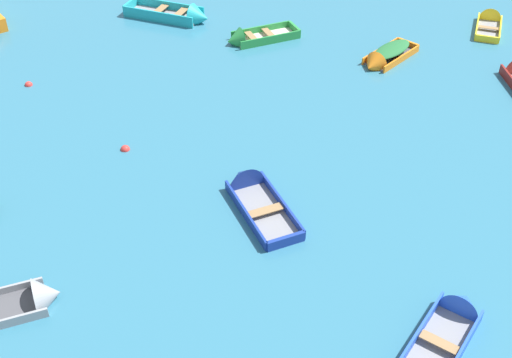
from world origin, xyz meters
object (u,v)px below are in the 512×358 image
(rowboat_orange_center, at_px, (384,57))
(rowboat_grey_outer_left, at_px, (27,301))
(rowboat_deep_blue_far_right, at_px, (251,190))
(mooring_buoy_central, at_px, (125,150))
(rowboat_blue_near_camera, at_px, (453,320))
(rowboat_turquoise_near_left, at_px, (183,16))
(rowboat_green_foreground_center, at_px, (248,39))
(mooring_buoy_between_boats_right, at_px, (29,85))
(rowboat_yellow_midfield_right, at_px, (489,21))

(rowboat_orange_center, relative_size, rowboat_grey_outer_left, 0.90)
(rowboat_deep_blue_far_right, bearing_deg, mooring_buoy_central, 157.21)
(rowboat_deep_blue_far_right, xyz_separation_m, mooring_buoy_central, (-4.99, 2.10, -0.17))
(mooring_buoy_central, bearing_deg, rowboat_deep_blue_far_right, -22.79)
(rowboat_deep_blue_far_right, height_order, rowboat_blue_near_camera, rowboat_deep_blue_far_right)
(rowboat_turquoise_near_left, distance_m, rowboat_grey_outer_left, 19.21)
(rowboat_turquoise_near_left, relative_size, rowboat_grey_outer_left, 1.27)
(rowboat_green_foreground_center, bearing_deg, rowboat_blue_near_camera, -65.18)
(rowboat_deep_blue_far_right, bearing_deg, rowboat_turquoise_near_left, 110.45)
(rowboat_orange_center, distance_m, rowboat_grey_outer_left, 19.06)
(rowboat_orange_center, bearing_deg, rowboat_blue_near_camera, -85.40)
(mooring_buoy_between_boats_right, xyz_separation_m, mooring_buoy_central, (5.43, -4.24, 0.00))
(rowboat_orange_center, xyz_separation_m, rowboat_grey_outer_left, (-10.72, -15.76, -0.11))
(rowboat_deep_blue_far_right, xyz_separation_m, rowboat_turquoise_near_left, (-5.05, 13.55, 0.08))
(rowboat_deep_blue_far_right, relative_size, rowboat_orange_center, 1.20)
(rowboat_yellow_midfield_right, height_order, rowboat_orange_center, rowboat_orange_center)
(rowboat_deep_blue_far_right, relative_size, mooring_buoy_central, 11.39)
(rowboat_grey_outer_left, xyz_separation_m, mooring_buoy_central, (0.75, 7.74, -0.15))
(rowboat_yellow_midfield_right, height_order, rowboat_deep_blue_far_right, rowboat_deep_blue_far_right)
(rowboat_deep_blue_far_right, height_order, mooring_buoy_between_boats_right, rowboat_deep_blue_far_right)
(rowboat_orange_center, bearing_deg, rowboat_turquoise_near_left, 161.05)
(rowboat_yellow_midfield_right, relative_size, rowboat_turquoise_near_left, 0.69)
(rowboat_yellow_midfield_right, distance_m, mooring_buoy_central, 20.01)
(rowboat_green_foreground_center, distance_m, rowboat_grey_outer_left, 17.62)
(rowboat_green_foreground_center, height_order, rowboat_grey_outer_left, rowboat_green_foreground_center)
(rowboat_green_foreground_center, height_order, rowboat_turquoise_near_left, rowboat_turquoise_near_left)
(mooring_buoy_central, bearing_deg, rowboat_grey_outer_left, -95.53)
(rowboat_green_foreground_center, relative_size, rowboat_blue_near_camera, 1.05)
(rowboat_yellow_midfield_right, bearing_deg, rowboat_green_foreground_center, -164.25)
(rowboat_blue_near_camera, distance_m, rowboat_turquoise_near_left, 21.76)
(rowboat_blue_near_camera, relative_size, mooring_buoy_central, 9.96)
(rowboat_blue_near_camera, height_order, rowboat_grey_outer_left, rowboat_blue_near_camera)
(rowboat_deep_blue_far_right, height_order, rowboat_orange_center, rowboat_deep_blue_far_right)
(mooring_buoy_between_boats_right, bearing_deg, rowboat_yellow_midfield_right, 22.08)
(rowboat_grey_outer_left, relative_size, mooring_buoy_between_boats_right, 11.05)
(rowboat_green_foreground_center, xyz_separation_m, rowboat_turquoise_near_left, (-3.62, 2.11, 0.06))
(rowboat_yellow_midfield_right, distance_m, rowboat_deep_blue_far_right, 18.13)
(rowboat_blue_near_camera, distance_m, mooring_buoy_between_boats_right, 20.16)
(rowboat_turquoise_near_left, bearing_deg, mooring_buoy_between_boats_right, -126.63)
(rowboat_orange_center, bearing_deg, mooring_buoy_between_boats_right, -166.22)
(rowboat_deep_blue_far_right, bearing_deg, rowboat_blue_near_camera, -39.26)
(rowboat_deep_blue_far_right, bearing_deg, rowboat_yellow_midfield_right, 54.75)
(rowboat_deep_blue_far_right, relative_size, mooring_buoy_between_boats_right, 12.02)
(rowboat_blue_near_camera, xyz_separation_m, rowboat_orange_center, (-1.22, 15.18, 0.07))
(rowboat_green_foreground_center, height_order, rowboat_blue_near_camera, rowboat_green_foreground_center)
(rowboat_deep_blue_far_right, height_order, rowboat_turquoise_near_left, rowboat_turquoise_near_left)
(rowboat_green_foreground_center, relative_size, rowboat_deep_blue_far_right, 0.92)
(rowboat_green_foreground_center, relative_size, rowboat_turquoise_near_left, 0.79)
(rowboat_yellow_midfield_right, height_order, mooring_buoy_central, rowboat_yellow_midfield_right)
(mooring_buoy_between_boats_right, bearing_deg, mooring_buoy_central, -37.94)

